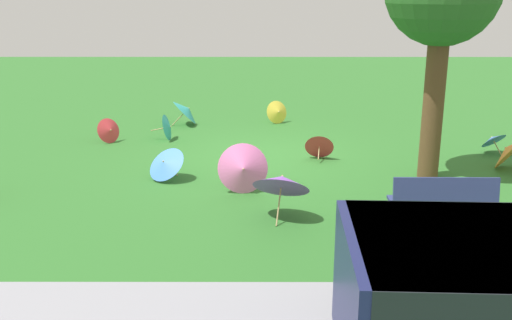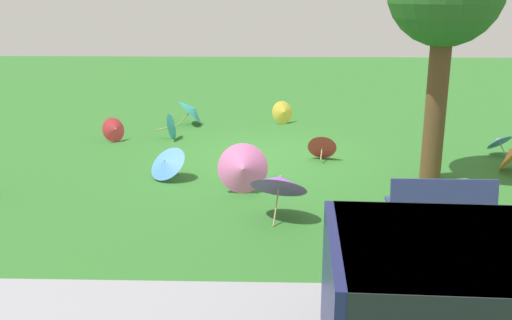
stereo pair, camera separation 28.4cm
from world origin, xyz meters
name	(u,v)px [view 1 (the left image)]	position (x,y,z in m)	size (l,w,h in m)	color
ground	(269,157)	(0.00, 0.00, 0.00)	(40.00, 40.00, 0.00)	#2D6B28
park_bench	(442,202)	(-2.61, 4.15, 0.47)	(1.61, 0.50, 0.90)	navy
parasol_orange_0	(508,150)	(-4.95, 0.95, 0.42)	(1.09, 1.12, 0.84)	tan
parasol_red_1	(110,130)	(3.86, -1.25, 0.31)	(0.63, 0.66, 0.62)	tan
parasol_pink_0	(243,169)	(0.52, 2.44, 0.47)	(0.96, 0.92, 0.95)	tan
parasol_red_2	(319,145)	(-1.12, 0.13, 0.31)	(0.69, 0.67, 0.62)	tan
parasol_blue_0	(165,163)	(2.07, 1.67, 0.35)	(1.00, 0.98, 0.66)	tan
parasol_purple_0	(282,182)	(-0.14, 3.61, 0.61)	(1.11, 1.07, 0.96)	tan
parasol_yellow_2	(278,112)	(-0.32, -3.38, 0.33)	(0.70, 0.65, 0.65)	tan
parasol_blue_2	(493,139)	(-5.12, -0.31, 0.33)	(0.76, 0.74, 0.56)	tan
parasol_teal_2	(187,110)	(2.20, -3.19, 0.41)	(0.89, 0.99, 0.78)	tan
parasol_teal_3	(169,127)	(2.46, -1.52, 0.33)	(0.60, 0.67, 0.66)	tan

